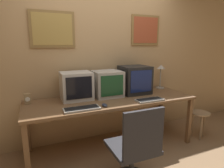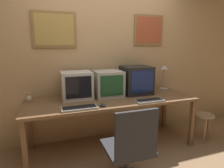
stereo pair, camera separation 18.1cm
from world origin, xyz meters
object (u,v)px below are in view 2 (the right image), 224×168
keyboard_main (80,108)px  office_chair (129,155)px  desk_lamp (164,72)px  mouse_near_keyboard (103,105)px  monitor_center (108,84)px  desk_clock (29,97)px  monitor_right (136,80)px  monitor_left (77,85)px  keyboard_side (150,101)px  side_stool (204,121)px

keyboard_main → office_chair: office_chair is taller
keyboard_main → desk_lamp: size_ratio=1.04×
mouse_near_keyboard → office_chair: 0.69m
monitor_center → desk_clock: size_ratio=3.01×
monitor_right → monitor_left: bearing=179.1°
monitor_right → office_chair: bearing=-119.1°
keyboard_main → mouse_near_keyboard: 0.29m
keyboard_main → desk_lamp: bearing=19.7°
monitor_left → keyboard_main: monitor_left is taller
monitor_right → keyboard_side: (-0.02, -0.46, -0.20)m
monitor_center → desk_clock: monitor_center is taller
monitor_right → keyboard_side: bearing=-92.5°
mouse_near_keyboard → desk_lamp: desk_lamp is taller
keyboard_side → side_stool: 1.10m
desk_lamp → side_stool: 1.00m
side_stool → mouse_near_keyboard: bearing=-180.0°
mouse_near_keyboard → desk_lamp: size_ratio=0.26×
mouse_near_keyboard → office_chair: size_ratio=0.12×
mouse_near_keyboard → desk_clock: size_ratio=0.80×
monitor_right → desk_clock: 1.57m
keyboard_side → office_chair: size_ratio=0.42×
desk_clock → desk_lamp: size_ratio=0.33×
monitor_left → keyboard_main: (-0.04, -0.46, -0.18)m
keyboard_main → office_chair: 0.79m
keyboard_main → monitor_right: bearing=24.6°
monitor_left → desk_lamp: (1.51, 0.10, 0.10)m
desk_clock → desk_lamp: 2.16m
keyboard_side → desk_clock: size_ratio=2.90×
desk_clock → office_chair: size_ratio=0.15×
monitor_center → monitor_right: (0.47, 0.00, 0.03)m
side_stool → keyboard_main: bearing=-180.0°
monitor_right → mouse_near_keyboard: bearing=-146.8°
monitor_left → monitor_center: bearing=-1.8°
keyboard_side → desk_lamp: desk_lamp is taller
monitor_right → keyboard_main: bearing=-155.4°
mouse_near_keyboard → monitor_right: bearing=33.2°
monitor_center → desk_lamp: (1.05, 0.12, 0.10)m
monitor_center → desk_lamp: 1.07m
keyboard_side → desk_lamp: size_ratio=0.95×
monitor_left → desk_clock: bearing=176.7°
mouse_near_keyboard → side_stool: bearing=0.0°
monitor_center → desk_clock: 1.10m
desk_clock → mouse_near_keyboard: bearing=-29.2°
desk_clock → desk_lamp: desk_lamp is taller
monitor_right → mouse_near_keyboard: (-0.68, -0.44, -0.20)m
keyboard_side → side_stool: size_ratio=0.91×
monitor_left → office_chair: size_ratio=0.45×
desk_clock → office_chair: office_chair is taller
side_stool → desk_lamp: bearing=125.5°
monitor_right → side_stool: 1.26m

